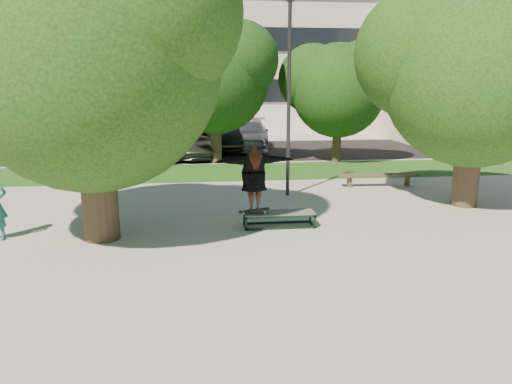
{
  "coord_description": "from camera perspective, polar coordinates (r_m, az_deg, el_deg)",
  "views": [
    {
      "loc": [
        -1.99,
        -10.65,
        3.64
      ],
      "look_at": [
        -0.59,
        0.6,
        1.12
      ],
      "focal_mm": 35.0,
      "sensor_mm": 36.0,
      "label": 1
    }
  ],
  "objects": [
    {
      "name": "car_silver_a",
      "position": [
        24.37,
        -10.66,
        5.41
      ],
      "size": [
        1.84,
        4.23,
        1.42
      ],
      "primitive_type": "imported",
      "rotation": [
        0.0,
        0.0,
        0.04
      ],
      "color": "#B7B6BC",
      "rests_on": "asphalt_strip"
    },
    {
      "name": "office_building",
      "position": [
        42.85,
        -7.46,
        18.27
      ],
      "size": [
        30.0,
        14.12,
        16.0
      ],
      "color": "beige",
      "rests_on": "ground"
    },
    {
      "name": "asphalt_strip",
      "position": [
        26.97,
        -2.82,
        4.77
      ],
      "size": [
        40.0,
        8.0,
        0.01
      ],
      "primitive_type": "cube",
      "color": "black",
      "rests_on": "ground"
    },
    {
      "name": "grass_strip",
      "position": [
        20.69,
        1.31,
        2.42
      ],
      "size": [
        30.0,
        4.0,
        0.02
      ],
      "primitive_type": "cube",
      "color": "#1E4E16",
      "rests_on": "ground"
    },
    {
      "name": "car_dark",
      "position": [
        26.93,
        -3.92,
        6.43
      ],
      "size": [
        1.9,
        4.87,
        1.58
      ],
      "primitive_type": "imported",
      "rotation": [
        0.0,
        0.0,
        0.05
      ],
      "color": "black",
      "rests_on": "asphalt_strip"
    },
    {
      "name": "tree_right",
      "position": [
        15.85,
        23.47,
        13.18
      ],
      "size": [
        6.24,
        5.33,
        6.51
      ],
      "color": "#38281E",
      "rests_on": "ground"
    },
    {
      "name": "ground",
      "position": [
        11.42,
        3.31,
        -6.06
      ],
      "size": [
        120.0,
        120.0,
        0.0
      ],
      "primitive_type": "plane",
      "color": "#9A958E",
      "rests_on": "ground"
    },
    {
      "name": "car_grey",
      "position": [
        24.71,
        -7.12,
        5.53
      ],
      "size": [
        2.73,
        5.01,
        1.33
      ],
      "primitive_type": "imported",
      "rotation": [
        0.0,
        0.0,
        0.11
      ],
      "color": "#5B5C60",
      "rests_on": "asphalt_strip"
    },
    {
      "name": "grind_box",
      "position": [
        12.79,
        2.66,
        -3.12
      ],
      "size": [
        1.8,
        0.6,
        0.38
      ],
      "color": "black",
      "rests_on": "ground"
    },
    {
      "name": "side_building",
      "position": [
        38.28,
        24.94,
        11.93
      ],
      "size": [
        15.0,
        10.0,
        8.0
      ],
      "primitive_type": "cube",
      "color": "beige",
      "rests_on": "ground"
    },
    {
      "name": "bg_tree_mid",
      "position": [
        22.75,
        -4.95,
        13.44
      ],
      "size": [
        5.76,
        4.92,
        6.24
      ],
      "color": "#38281E",
      "rests_on": "ground"
    },
    {
      "name": "car_silver_b",
      "position": [
        27.45,
        -0.92,
        6.58
      ],
      "size": [
        2.99,
        5.76,
        1.6
      ],
      "primitive_type": "imported",
      "rotation": [
        0.0,
        0.0,
        -0.14
      ],
      "color": "#ADADB1",
      "rests_on": "asphalt_strip"
    },
    {
      "name": "bg_tree_right",
      "position": [
        23.12,
        9.22,
        12.01
      ],
      "size": [
        5.04,
        4.31,
        5.43
      ],
      "color": "#38281E",
      "rests_on": "ground"
    },
    {
      "name": "bg_tree_left",
      "position": [
        22.2,
        -19.47,
        12.08
      ],
      "size": [
        5.28,
        4.51,
        5.77
      ],
      "color": "#38281E",
      "rests_on": "ground"
    },
    {
      "name": "bench",
      "position": [
        18.15,
        13.85,
        1.78
      ],
      "size": [
        2.88,
        0.47,
        0.44
      ],
      "rotation": [
        0.0,
        0.0,
        -0.03
      ],
      "color": "brown",
      "rests_on": "ground"
    },
    {
      "name": "tree_left",
      "position": [
        11.99,
        -18.9,
        15.63
      ],
      "size": [
        6.96,
        5.95,
        7.12
      ],
      "color": "#38281E",
      "rests_on": "ground"
    },
    {
      "name": "lamppost",
      "position": [
        15.94,
        3.77,
        10.75
      ],
      "size": [
        0.25,
        0.15,
        6.11
      ],
      "color": "#2D2D30",
      "rests_on": "ground"
    },
    {
      "name": "skater_rig",
      "position": [
        12.45,
        -0.24,
        1.57
      ],
      "size": [
        2.05,
        0.72,
        1.72
      ],
      "rotation": [
        0.0,
        0.0,
        3.23
      ],
      "color": "white",
      "rests_on": "grind_box"
    }
  ]
}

